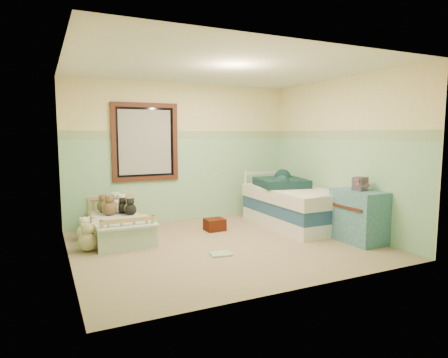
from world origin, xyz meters
name	(u,v)px	position (x,y,z in m)	size (l,w,h in m)	color
floor	(225,245)	(0.00, 0.00, -0.01)	(4.20, 3.60, 0.02)	#95785D
ceiling	(225,67)	(0.00, 0.00, 2.51)	(4.20, 3.60, 0.02)	silver
wall_back	(183,153)	(0.00, 1.80, 1.25)	(4.20, 0.04, 2.50)	#DAC588
wall_front	(303,169)	(0.00, -1.80, 1.25)	(4.20, 0.04, 2.50)	#DAC588
wall_left	(66,163)	(-2.10, 0.00, 1.25)	(0.04, 3.60, 2.50)	#DAC588
wall_right	(340,155)	(2.10, 0.00, 1.25)	(0.04, 3.60, 2.50)	#DAC588
wainscot_mint	(183,180)	(0.00, 1.79, 0.75)	(4.20, 0.01, 1.50)	#83C98F
border_strip	(183,135)	(0.00, 1.79, 1.57)	(4.20, 0.01, 0.15)	#487C51
window_frame	(145,142)	(-0.70, 1.76, 1.45)	(1.16, 0.06, 1.36)	#441C11
window_blinds	(145,142)	(-0.70, 1.77, 1.45)	(0.92, 0.01, 1.12)	#BABAB4
toddler_bed_frame	(119,231)	(-1.33, 1.05, 0.10)	(0.76, 1.52, 0.20)	#A4754E
toddler_mattress	(118,221)	(-1.33, 1.05, 0.26)	(0.69, 1.45, 0.12)	silver
patchwork_quilt	(124,223)	(-1.33, 0.58, 0.33)	(0.82, 0.76, 0.03)	#83B3D0
plush_bed_brown	(103,206)	(-1.48, 1.55, 0.41)	(0.20, 0.20, 0.20)	brown
plush_bed_white	(116,205)	(-1.28, 1.55, 0.42)	(0.22, 0.22, 0.22)	silver
plush_bed_tan	(108,208)	(-1.43, 1.33, 0.42)	(0.20, 0.20, 0.20)	tan
plush_bed_dark	(123,208)	(-1.20, 1.33, 0.40)	(0.17, 0.17, 0.17)	black
plush_floor_cream	(85,232)	(-1.81, 1.12, 0.12)	(0.24, 0.24, 0.24)	white
plush_floor_tan	(88,242)	(-1.84, 0.50, 0.13)	(0.27, 0.27, 0.27)	tan
twin_bed_frame	(292,220)	(1.55, 0.51, 0.11)	(0.94, 1.88, 0.22)	white
twin_boxspring	(293,207)	(1.55, 0.51, 0.33)	(0.94, 1.88, 0.22)	navy
twin_mattress	(293,195)	(1.55, 0.51, 0.55)	(0.98, 1.92, 0.22)	silver
teal_blanket	(281,183)	(1.50, 0.81, 0.73)	(0.80, 0.85, 0.14)	#15363B
dresser	(359,216)	(1.85, -0.72, 0.39)	(0.48, 0.77, 0.77)	#2C5569
book_stack	(360,184)	(1.85, -0.72, 0.87)	(0.20, 0.15, 0.20)	#492425
red_pillow	(215,225)	(0.19, 0.80, 0.10)	(0.31, 0.27, 0.20)	maroon
floor_book	(221,254)	(-0.27, -0.43, 0.01)	(0.27, 0.21, 0.03)	#EEE44E
extra_plush_0	(130,208)	(-1.11, 1.24, 0.40)	(0.18, 0.18, 0.18)	tan
extra_plush_1	(117,209)	(-1.29, 1.38, 0.39)	(0.15, 0.15, 0.15)	silver
extra_plush_2	(110,208)	(-1.41, 1.26, 0.42)	(0.22, 0.22, 0.22)	brown
extra_plush_3	(122,206)	(-1.20, 1.45, 0.42)	(0.21, 0.21, 0.21)	silver
extra_plush_4	(131,210)	(-1.12, 1.10, 0.41)	(0.19, 0.19, 0.19)	black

